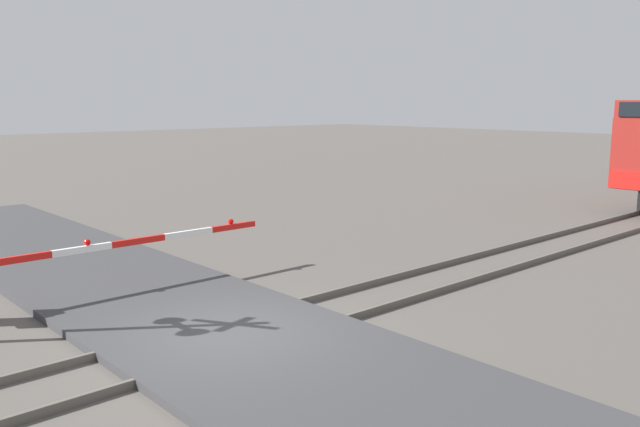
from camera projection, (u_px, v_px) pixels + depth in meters
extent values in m
plane|color=#514C47|center=(230.00, 340.00, 11.81)|extent=(160.00, 160.00, 0.00)
cube|color=#59544C|center=(209.00, 326.00, 12.32)|extent=(0.08, 80.00, 0.15)
cube|color=#59544C|center=(254.00, 347.00, 11.27)|extent=(0.08, 80.00, 0.15)
cube|color=#38383A|center=(230.00, 336.00, 11.79)|extent=(36.00, 4.43, 0.15)
cube|color=red|center=(19.00, 259.00, 13.06)|extent=(0.10, 1.29, 0.14)
cube|color=white|center=(82.00, 250.00, 13.91)|extent=(0.10, 1.29, 0.14)
cube|color=red|center=(138.00, 241.00, 14.75)|extent=(0.10, 1.29, 0.14)
cube|color=white|center=(188.00, 233.00, 15.60)|extent=(0.10, 1.29, 0.14)
cube|color=red|center=(233.00, 227.00, 16.45)|extent=(0.10, 1.29, 0.14)
sphere|color=red|center=(87.00, 242.00, 13.96)|extent=(0.14, 0.14, 0.14)
sphere|color=red|center=(231.00, 221.00, 16.38)|extent=(0.14, 0.14, 0.14)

